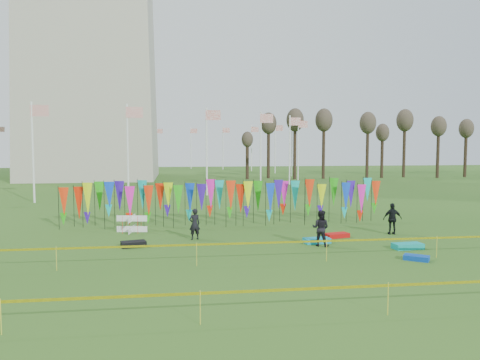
{
  "coord_description": "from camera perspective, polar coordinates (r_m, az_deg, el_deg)",
  "views": [
    {
      "loc": [
        -2.69,
        -18.9,
        4.62
      ],
      "look_at": [
        0.67,
        6.0,
        2.72
      ],
      "focal_mm": 35.0,
      "sensor_mm": 36.0,
      "label": 1
    }
  ],
  "objects": [
    {
      "name": "box_kite",
      "position": [
        25.41,
        -13.04,
        -5.22
      ],
      "size": [
        0.82,
        0.82,
        0.91
      ],
      "rotation": [
        0.0,
        0.0,
        -0.15
      ],
      "color": "red",
      "rests_on": "ground"
    },
    {
      "name": "caution_tape_far",
      "position": [
        12.6,
        4.1,
        -13.44
      ],
      "size": [
        26.0,
        0.02,
        0.9
      ],
      "color": "#F2F005",
      "rests_on": "ground"
    },
    {
      "name": "tree_line",
      "position": [
        71.85,
        21.28,
        5.26
      ],
      "size": [
        53.92,
        1.92,
        7.84
      ],
      "color": "#35261A",
      "rests_on": "ground"
    },
    {
      "name": "caution_tape_near",
      "position": [
        18.2,
        0.29,
        -7.87
      ],
      "size": [
        26.0,
        0.02,
        0.9
      ],
      "color": "#F2F005",
      "rests_on": "ground"
    },
    {
      "name": "person_right",
      "position": [
        25.42,
        18.09,
        -4.52
      ],
      "size": [
        1.01,
        0.66,
        1.62
      ],
      "primitive_type": "imported",
      "rotation": [
        0.0,
        0.0,
        3.01
      ],
      "color": "black",
      "rests_on": "ground"
    },
    {
      "name": "person_left",
      "position": [
        22.98,
        -5.56,
        -5.37
      ],
      "size": [
        0.64,
        0.54,
        1.52
      ],
      "primitive_type": "imported",
      "rotation": [
        0.0,
        0.0,
        3.41
      ],
      "color": "black",
      "rests_on": "ground"
    },
    {
      "name": "person_mid",
      "position": [
        21.73,
        9.8,
        -5.8
      ],
      "size": [
        0.94,
        0.85,
        1.65
      ],
      "primitive_type": "imported",
      "rotation": [
        0.0,
        0.0,
        2.58
      ],
      "color": "black",
      "rests_on": "ground"
    },
    {
      "name": "kite_bag_black",
      "position": [
        21.94,
        -12.85,
        -7.61
      ],
      "size": [
        1.21,
        0.88,
        0.25
      ],
      "primitive_type": "cube",
      "rotation": [
        0.0,
        0.0,
        0.25
      ],
      "color": "black",
      "rests_on": "ground"
    },
    {
      "name": "ground",
      "position": [
        19.64,
        0.41,
        -9.29
      ],
      "size": [
        160.0,
        160.0,
        0.0
      ],
      "primitive_type": "plane",
      "color": "#285116",
      "rests_on": "ground"
    },
    {
      "name": "flagpole_ring",
      "position": [
        67.85,
        -17.32,
        3.6
      ],
      "size": [
        57.4,
        56.16,
        8.0
      ],
      "color": "white",
      "rests_on": "ground"
    },
    {
      "name": "banner_row",
      "position": [
        26.93,
        -1.31,
        -2.1
      ],
      "size": [
        18.64,
        0.64,
        2.49
      ],
      "color": "black",
      "rests_on": "ground"
    },
    {
      "name": "kite_bag_teal",
      "position": [
        22.26,
        19.77,
        -7.59
      ],
      "size": [
        1.35,
        0.73,
        0.25
      ],
      "primitive_type": "cube",
      "rotation": [
        0.0,
        0.0,
        0.09
      ],
      "color": "#0BA6A5",
      "rests_on": "ground"
    },
    {
      "name": "kite_bag_blue",
      "position": [
        20.25,
        20.7,
        -8.86
      ],
      "size": [
        1.07,
        0.97,
        0.2
      ],
      "primitive_type": "cube",
      "rotation": [
        0.0,
        0.0,
        -0.64
      ],
      "color": "#0B45B9",
      "rests_on": "ground"
    },
    {
      "name": "kite_bag_red",
      "position": [
        23.97,
        11.73,
        -6.62
      ],
      "size": [
        1.29,
        0.82,
        0.22
      ],
      "primitive_type": "cube",
      "rotation": [
        0.0,
        0.0,
        0.24
      ],
      "color": "red",
      "rests_on": "ground"
    },
    {
      "name": "kite_bag_turquoise",
      "position": [
        22.46,
        9.34,
        -7.29
      ],
      "size": [
        1.28,
        0.76,
        0.24
      ],
      "primitive_type": "cube",
      "rotation": [
        0.0,
        0.0,
        0.14
      ],
      "color": "#0DA2C6",
      "rests_on": "ground"
    }
  ]
}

